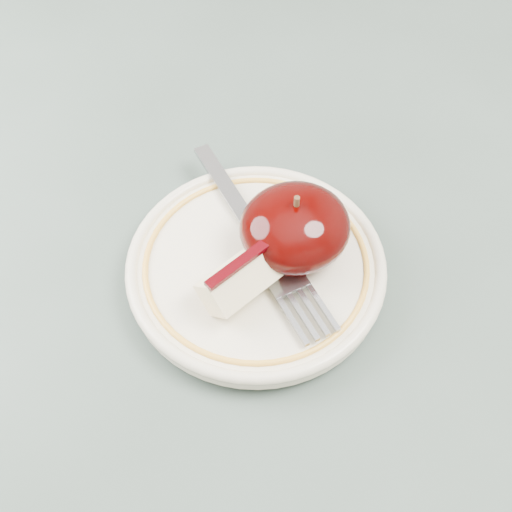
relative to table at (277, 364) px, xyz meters
name	(u,v)px	position (x,y,z in m)	size (l,w,h in m)	color
table	(277,364)	(0.00, 0.00, 0.00)	(0.90, 0.90, 0.75)	brown
plate	(256,267)	(-0.01, 0.03, 0.10)	(0.19, 0.19, 0.02)	beige
apple_half	(295,227)	(0.03, 0.03, 0.13)	(0.08, 0.07, 0.06)	black
apple_wedge	(254,268)	(-0.01, 0.02, 0.12)	(0.09, 0.06, 0.04)	#F6E7B5
fork	(260,240)	(0.00, 0.05, 0.11)	(0.03, 0.19, 0.00)	#919499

